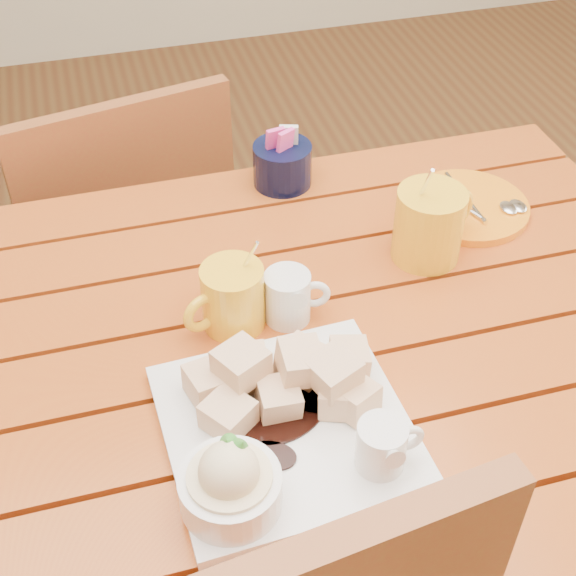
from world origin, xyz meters
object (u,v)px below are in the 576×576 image
object	(u,v)px
dessert_plate	(279,429)
orange_saucer	(468,206)
table	(266,398)
chair_far	(125,246)
coffee_mug_left	(231,297)
coffee_mug_right	(430,223)

from	to	relation	value
dessert_plate	orange_saucer	world-z (taller)	dessert_plate
table	chair_far	bearing A→B (deg)	102.93
table	orange_saucer	xyz separation A→B (m)	(0.37, 0.19, 0.11)
dessert_plate	coffee_mug_left	size ratio (longest dim) A/B	2.09
dessert_plate	chair_far	bearing A→B (deg)	98.47
dessert_plate	orange_saucer	distance (m)	0.53
chair_far	table	bearing A→B (deg)	90.96
dessert_plate	coffee_mug_right	size ratio (longest dim) A/B	1.74
dessert_plate	orange_saucer	size ratio (longest dim) A/B	1.50
coffee_mug_left	orange_saucer	xyz separation A→B (m)	(0.40, 0.15, -0.04)
coffee_mug_left	dessert_plate	bearing A→B (deg)	-111.40
coffee_mug_right	dessert_plate	bearing A→B (deg)	-160.85
orange_saucer	chair_far	bearing A→B (deg)	140.83
table	orange_saucer	size ratio (longest dim) A/B	6.38
table	chair_far	world-z (taller)	chair_far
dessert_plate	coffee_mug_left	bearing A→B (deg)	91.66
dessert_plate	table	bearing A→B (deg)	81.25
table	dessert_plate	world-z (taller)	dessert_plate
coffee_mug_left	coffee_mug_right	distance (m)	0.31
coffee_mug_left	coffee_mug_right	world-z (taller)	coffee_mug_right
table	coffee_mug_left	size ratio (longest dim) A/B	8.89
table	coffee_mug_left	world-z (taller)	coffee_mug_left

